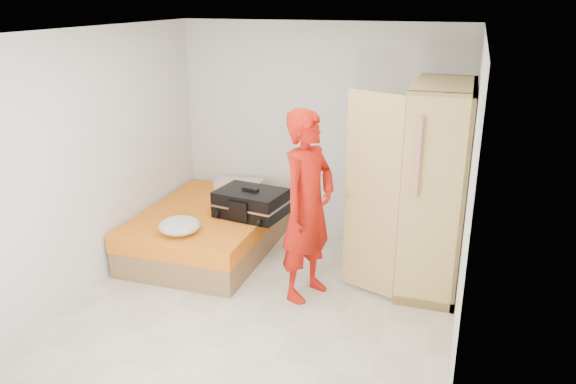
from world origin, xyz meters
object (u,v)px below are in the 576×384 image
(round_cushion, at_px, (180,226))
(suitcase, at_px, (251,203))
(person, at_px, (308,206))
(bed, at_px, (209,230))
(wardrobe, at_px, (431,193))

(round_cushion, bearing_deg, suitcase, 53.65)
(person, bearing_deg, round_cushion, 111.47)
(person, distance_m, suitcase, 1.14)
(bed, xyz_separation_m, wardrobe, (2.50, -0.03, 0.75))
(wardrobe, bearing_deg, person, -150.69)
(suitcase, bearing_deg, bed, -169.89)
(wardrobe, height_order, round_cushion, wardrobe)
(bed, relative_size, suitcase, 2.43)
(person, xyz_separation_m, suitcase, (-0.87, 0.67, -0.30))
(suitcase, bearing_deg, round_cushion, -118.04)
(wardrobe, bearing_deg, bed, 179.25)
(wardrobe, relative_size, round_cushion, 4.76)
(round_cushion, bearing_deg, bed, 90.47)
(wardrobe, relative_size, suitcase, 2.53)
(person, height_order, suitcase, person)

